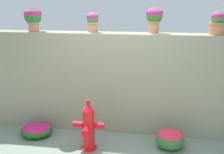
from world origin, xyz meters
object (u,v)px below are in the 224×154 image
Objects in this scene: potted_plant_1 at (33,17)px; potted_plant_2 at (93,20)px; flower_bush_right at (170,138)px; fire_hydrant at (89,127)px; potted_plant_4 at (218,22)px; flower_bush_left at (37,129)px; potted_plant_3 at (154,16)px.

potted_plant_2 is at bearing 1.46° from potted_plant_1.
potted_plant_1 is 3.28m from flower_bush_right.
potted_plant_2 is 0.41× the size of fire_hydrant.
potted_plant_4 is 0.82× the size of flower_bush_right.
potted_plant_2 is 0.61× the size of flower_bush_left.
potted_plant_4 is 2.11m from flower_bush_right.
potted_plant_1 is 2.08m from flower_bush_left.
potted_plant_3 reaches higher than potted_plant_2.
flower_bush_right is (2.57, -0.63, -1.95)m from potted_plant_1.
potted_plant_2 is 0.74× the size of flower_bush_right.
potted_plant_2 is at bearing 155.48° from flower_bush_right.
flower_bush_left is at bearing -149.27° from potted_plant_2.
potted_plant_1 is at bearing 144.55° from fire_hydrant.
potted_plant_1 is at bearing -178.54° from potted_plant_2.
potted_plant_1 is 0.96× the size of potted_plant_3.
flower_bush_right is at bearing -2.07° from flower_bush_left.
potted_plant_3 is 1.15× the size of potted_plant_4.
potted_plant_3 is 0.78× the size of flower_bush_left.
potted_plant_3 is at bearing 0.97° from potted_plant_1.
potted_plant_1 is 0.50× the size of fire_hydrant.
potted_plant_1 is 1.23× the size of potted_plant_2.
potted_plant_3 is (2.22, 0.04, 0.02)m from potted_plant_1.
potted_plant_3 reaches higher than potted_plant_1.
potted_plant_3 is at bearing 176.50° from potted_plant_4.
potted_plant_3 reaches higher than fire_hydrant.
potted_plant_2 is 2.47m from flower_bush_right.
fire_hydrant is 1.80× the size of flower_bush_right.
potted_plant_3 is at bearing 15.75° from flower_bush_left.
potted_plant_3 reaches higher than flower_bush_right.
potted_plant_2 is at bearing 96.63° from fire_hydrant.
potted_plant_3 is 2.11m from flower_bush_right.
potted_plant_1 is 1.12m from potted_plant_2.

